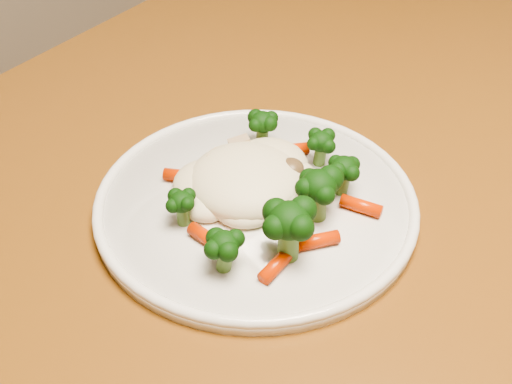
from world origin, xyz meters
TOP-DOWN VIEW (x-y plane):
  - dining_table at (0.10, 0.25)m, footprint 1.28×1.07m
  - plate at (0.01, 0.18)m, footprint 0.30×0.30m
  - meal at (0.02, 0.18)m, footprint 0.19×0.19m

SIDE VIEW (x-z plane):
  - dining_table at x=0.10m, z-range 0.26..1.01m
  - plate at x=0.01m, z-range 0.75..0.76m
  - meal at x=0.02m, z-range 0.76..0.81m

